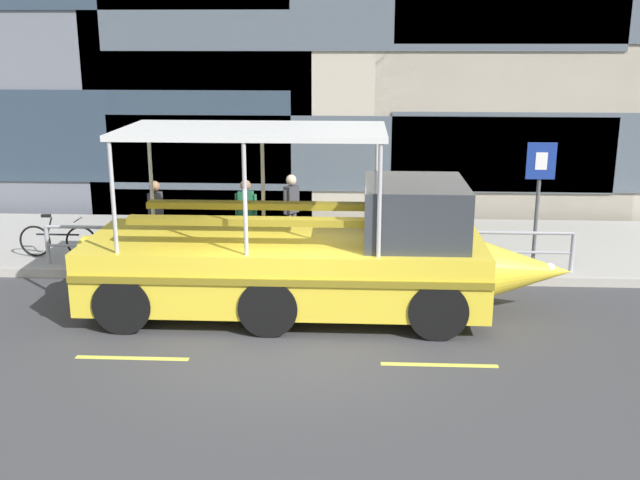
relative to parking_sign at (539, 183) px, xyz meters
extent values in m
plane|color=#3D3D3F|center=(-4.87, -3.98, -1.95)|extent=(120.00, 120.00, 0.00)
cube|color=#A8A59E|center=(-4.87, 1.62, -1.86)|extent=(32.00, 4.80, 0.18)
cube|color=#B2ADA3|center=(-4.87, -0.87, -1.86)|extent=(32.00, 0.18, 0.18)
cube|color=#DBD64C|center=(-7.27, -4.84, -1.95)|extent=(1.80, 0.12, 0.01)
cube|color=#DBD64C|center=(-2.47, -4.84, -1.95)|extent=(1.80, 0.12, 0.01)
cube|color=#2D3D4C|center=(-11.98, 4.39, 0.31)|extent=(12.80, 0.06, 2.49)
cube|color=#4C5660|center=(-3.79, 4.39, -0.11)|extent=(13.59, 0.06, 2.03)
cube|color=#4C5660|center=(-3.79, 4.39, 3.59)|extent=(13.59, 0.06, 2.03)
cube|color=#4C5660|center=(2.45, 4.39, -0.03)|extent=(10.71, 0.06, 2.11)
cube|color=#4C5660|center=(2.45, 4.39, 3.81)|extent=(10.71, 0.06, 2.11)
cylinder|color=#9EA0A8|center=(-4.85, -0.53, -0.95)|extent=(11.01, 0.07, 0.07)
cylinder|color=#9EA0A8|center=(-4.85, -0.53, -1.36)|extent=(11.01, 0.06, 0.06)
cylinder|color=#9EA0A8|center=(-10.36, -0.53, -1.36)|extent=(0.09, 0.09, 0.82)
cylinder|color=#9EA0A8|center=(-8.16, -0.53, -1.36)|extent=(0.09, 0.09, 0.82)
cylinder|color=#9EA0A8|center=(-5.95, -0.53, -1.36)|extent=(0.09, 0.09, 0.82)
cylinder|color=#9EA0A8|center=(-3.75, -0.53, -1.36)|extent=(0.09, 0.09, 0.82)
cylinder|color=#9EA0A8|center=(-1.55, -0.53, -1.36)|extent=(0.09, 0.09, 0.82)
cylinder|color=#9EA0A8|center=(0.65, -0.53, -1.36)|extent=(0.09, 0.09, 0.82)
cylinder|color=#4C4F54|center=(0.00, 0.03, -0.48)|extent=(0.08, 0.08, 2.58)
cube|color=navy|center=(0.00, -0.02, 0.46)|extent=(0.60, 0.04, 0.76)
cube|color=white|center=(0.00, -0.04, 0.46)|extent=(0.24, 0.01, 0.36)
torus|color=black|center=(-9.82, -0.01, -1.42)|extent=(0.70, 0.04, 0.70)
torus|color=black|center=(-10.86, -0.01, -1.42)|extent=(0.70, 0.04, 0.70)
cylinder|color=black|center=(-10.34, -0.01, -1.26)|extent=(0.95, 0.04, 0.04)
cylinder|color=black|center=(-10.52, -0.01, -1.12)|extent=(0.19, 0.04, 0.51)
cube|color=black|center=(-10.56, -0.01, -0.84)|extent=(0.20, 0.08, 0.06)
cylinder|color=#A5A5AA|center=(-9.86, -0.01, -0.92)|extent=(0.03, 0.46, 0.03)
cube|color=yellow|center=(-5.06, -2.59, -1.12)|extent=(7.07, 2.58, 1.12)
cone|color=yellow|center=(-0.73, -2.59, -1.12)|extent=(1.59, 1.06, 1.06)
cylinder|color=yellow|center=(-8.59, -2.59, -1.12)|extent=(0.35, 1.06, 1.06)
cube|color=olive|center=(-5.06, -3.90, -0.98)|extent=(7.07, 0.04, 0.12)
sphere|color=white|center=(-0.33, -2.59, -1.07)|extent=(0.22, 0.22, 0.22)
cube|color=#33383D|center=(-2.76, -2.59, -0.04)|extent=(1.77, 2.17, 1.04)
cube|color=silver|center=(-5.59, -2.59, 1.35)|extent=(4.59, 2.38, 0.10)
cylinder|color=#B2B2B7|center=(-3.41, -1.45, 0.37)|extent=(0.07, 0.07, 1.86)
cylinder|color=#B2B2B7|center=(-3.41, -3.73, 0.37)|extent=(0.07, 0.07, 1.86)
cylinder|color=#B2B2B7|center=(-5.59, -1.45, 0.37)|extent=(0.07, 0.07, 1.86)
cylinder|color=#B2B2B7|center=(-5.59, -3.73, 0.37)|extent=(0.07, 0.07, 1.86)
cylinder|color=#B2B2B7|center=(-7.77, -1.45, 0.37)|extent=(0.07, 0.07, 1.86)
cylinder|color=#B2B2B7|center=(-7.77, -3.73, 0.37)|extent=(0.07, 0.07, 1.86)
cube|color=olive|center=(-5.59, -1.97, -0.11)|extent=(4.23, 0.28, 0.12)
cube|color=olive|center=(-5.59, -3.21, -0.11)|extent=(4.23, 0.28, 0.12)
cylinder|color=black|center=(-2.41, -1.40, -1.45)|extent=(1.00, 0.28, 1.00)
cylinder|color=black|center=(-2.41, -3.78, -1.45)|extent=(1.00, 0.28, 1.00)
cylinder|color=black|center=(-5.24, -1.40, -1.45)|extent=(1.00, 0.28, 1.00)
cylinder|color=black|center=(-5.24, -3.78, -1.45)|extent=(1.00, 0.28, 1.00)
cylinder|color=black|center=(-7.71, -1.40, -1.45)|extent=(1.00, 0.28, 1.00)
cylinder|color=black|center=(-7.71, -3.78, -1.45)|extent=(1.00, 0.28, 1.00)
cylinder|color=black|center=(-1.47, 0.30, -1.37)|extent=(0.10, 0.10, 0.80)
cylinder|color=black|center=(-1.61, 0.37, -1.37)|extent=(0.10, 0.10, 0.80)
cube|color=navy|center=(-1.54, 0.34, -0.69)|extent=(0.35, 0.28, 0.57)
cylinder|color=navy|center=(-1.36, 0.25, -0.72)|extent=(0.07, 0.07, 0.51)
cylinder|color=navy|center=(-1.72, 0.42, -0.72)|extent=(0.07, 0.07, 0.51)
sphere|color=tan|center=(-1.54, 0.34, -0.27)|extent=(0.22, 0.22, 0.22)
cylinder|color=#47423D|center=(-5.21, 0.96, -1.34)|extent=(0.11, 0.11, 0.86)
cylinder|color=#47423D|center=(-5.31, 0.83, -1.34)|extent=(0.11, 0.11, 0.86)
cube|color=#38383D|center=(-5.26, 0.90, -0.61)|extent=(0.35, 0.37, 0.61)
cylinder|color=#38383D|center=(-5.13, 1.06, -0.64)|extent=(0.07, 0.07, 0.55)
cylinder|color=#38383D|center=(-5.39, 0.73, -0.64)|extent=(0.07, 0.07, 0.55)
sphere|color=beige|center=(-5.26, 0.90, -0.16)|extent=(0.24, 0.24, 0.24)
cylinder|color=black|center=(-6.13, 0.35, -1.35)|extent=(0.11, 0.11, 0.85)
cylinder|color=black|center=(-6.30, 0.36, -1.35)|extent=(0.11, 0.11, 0.85)
cube|color=#236B47|center=(-6.21, 0.36, -0.63)|extent=(0.34, 0.22, 0.60)
cylinder|color=#236B47|center=(-6.01, 0.33, -0.66)|extent=(0.07, 0.07, 0.54)
cylinder|color=#236B47|center=(-6.42, 0.38, -0.66)|extent=(0.07, 0.07, 0.54)
sphere|color=#936B4C|center=(-6.21, 0.36, -0.19)|extent=(0.23, 0.23, 0.23)
cylinder|color=#1E2338|center=(-8.17, 0.01, -1.35)|extent=(0.11, 0.11, 0.85)
cylinder|color=#1E2338|center=(-8.12, 0.17, -1.35)|extent=(0.11, 0.11, 0.85)
cube|color=#38383D|center=(-8.15, 0.09, -0.62)|extent=(0.28, 0.36, 0.60)
cylinder|color=#38383D|center=(-8.21, -0.11, -0.65)|extent=(0.07, 0.07, 0.54)
cylinder|color=#38383D|center=(-8.08, 0.29, -0.65)|extent=(0.07, 0.07, 0.54)
sphere|color=#936B4C|center=(-8.15, 0.09, -0.18)|extent=(0.23, 0.23, 0.23)
camera|label=1|loc=(-3.75, -15.46, 2.92)|focal=41.81mm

